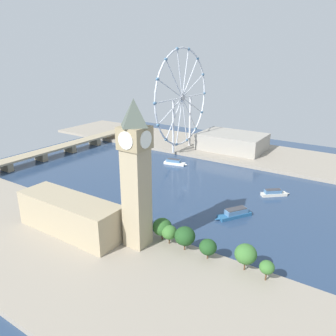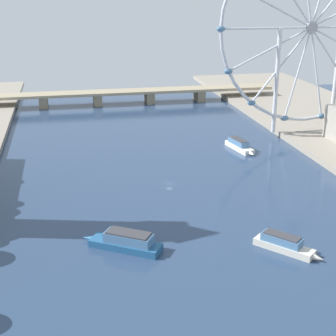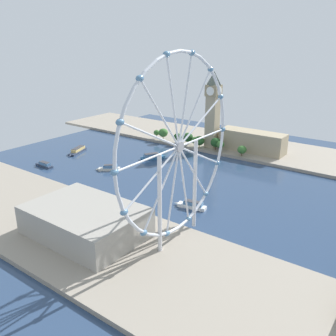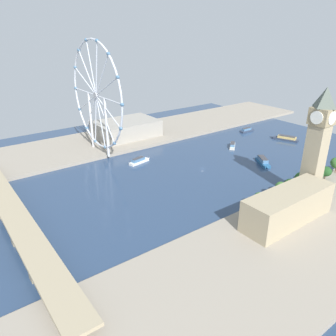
# 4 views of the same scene
# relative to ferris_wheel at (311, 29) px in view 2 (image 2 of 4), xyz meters

# --- Properties ---
(ground_plane) EXTENTS (415.61, 415.61, 0.00)m
(ground_plane) POSITION_rel_ferris_wheel_xyz_m (-92.14, -59.75, -60.54)
(ground_plane) COLOR navy
(ferris_wheel) EXTENTS (108.32, 3.20, 111.09)m
(ferris_wheel) POSITION_rel_ferris_wheel_xyz_m (0.00, 0.00, 0.00)
(ferris_wheel) COLOR silver
(ferris_wheel) RESTS_ON riverbank_right
(river_bridge) EXTENTS (227.61, 16.53, 9.84)m
(river_bridge) POSITION_rel_ferris_wheel_xyz_m (-92.14, 106.27, -53.04)
(river_bridge) COLOR tan
(river_bridge) RESTS_ON ground_plane
(tour_boat_0) EXTENTS (26.69, 19.32, 6.25)m
(tour_boat_0) POSITION_rel_ferris_wheel_xyz_m (-118.52, -115.14, -57.94)
(tour_boat_0) COLOR #235684
(tour_boat_0) RESTS_ON ground_plane
(tour_boat_1) EXTENTS (9.80, 25.78, 5.67)m
(tour_boat_1) POSITION_rel_ferris_wheel_xyz_m (-45.06, -19.18, -58.19)
(tour_boat_1) COLOR white
(tour_boat_1) RESTS_ON ground_plane
(tour_boat_3) EXTENTS (18.45, 20.52, 5.51)m
(tour_boat_3) POSITION_rel_ferris_wheel_xyz_m (-67.23, -127.12, -58.26)
(tour_boat_3) COLOR beige
(tour_boat_3) RESTS_ON ground_plane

